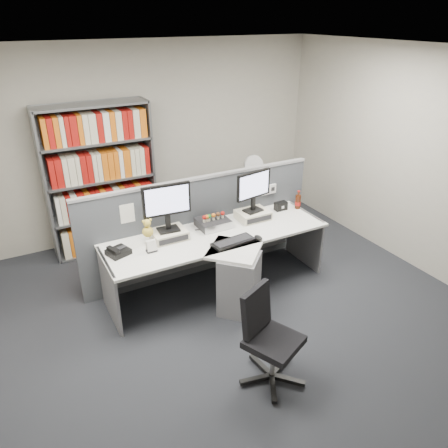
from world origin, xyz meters
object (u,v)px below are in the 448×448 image
mouse (258,238)px  desk_calendar (151,247)px  filing_cabinet (252,207)px  desk_phone (118,252)px  shelving_unit (101,182)px  keyboard (233,242)px  desk (226,263)px  desktop_pc (213,223)px  monitor_right (254,188)px  speaker (281,206)px  monitor_left (167,204)px  cola_bottle (298,202)px  desk_fan (253,167)px  office_chair (267,335)px

mouse → desk_calendar: (-1.14, 0.31, 0.03)m
desk_calendar → filing_cabinet: size_ratio=0.19×
desk_phone → shelving_unit: bearing=81.7°
keyboard → mouse: 0.29m
keyboard → desk_phone: desk_phone is taller
desk → desktop_pc: (0.04, 0.41, 0.31)m
desk_phone → monitor_right: bearing=2.9°
mouse → speaker: size_ratio=0.75×
desktop_pc → filing_cabinet: size_ratio=0.51×
monitor_left → cola_bottle: bearing=-0.4°
monitor_right → keyboard: size_ratio=1.00×
desk → cola_bottle: bearing=16.6°
cola_bottle → desk_fan: size_ratio=0.53×
desk_phone → desk_fan: bearing=25.4°
mouse → filing_cabinet: (0.86, 1.51, -0.39)m
monitor_right → desk_phone: 1.74m
desk_calendar → desk_fan: 2.34m
filing_cabinet → desk: bearing=-130.6°
desk_phone → cola_bottle: (2.37, 0.08, 0.06)m
desktop_pc → cola_bottle: (1.20, -0.04, 0.04)m
mouse → desk_phone: (-1.47, 0.41, 0.01)m
desktop_pc → keyboard: size_ratio=0.71×
desk → monitor_right: monitor_right is taller
desk_calendar → keyboard: bearing=-15.9°
keyboard → desk_calendar: (-0.85, 0.24, 0.04)m
keyboard → mouse: size_ratio=4.18×
filing_cabinet → desktop_pc: bearing=-139.5°
keyboard → office_chair: 1.27m
office_chair → keyboard: bearing=74.6°
mouse → cola_bottle: 1.03m
desk_calendar → mouse: bearing=-15.0°
mouse → office_chair: (-0.62, -1.14, -0.27)m
monitor_left → shelving_unit: (-0.38, 1.46, -0.17)m
desk_phone → desk_fan: (2.33, 1.10, 0.23)m
mouse → office_chair: office_chair is taller
monitor_left → filing_cabinet: 2.15m
desk_calendar → shelving_unit: 1.67m
monitor_right → cola_bottle: size_ratio=2.07×
keyboard → office_chair: bearing=-105.4°
monitor_left → monitor_right: monitor_left is taller
desk_fan → filing_cabinet: bearing=90.0°
mouse → desk_fan: 1.76m
keyboard → mouse: (0.28, -0.06, 0.01)m
cola_bottle → shelving_unit: 2.61m
desk → desk_fan: 1.92m
monitor_left → speaker: (1.55, 0.05, -0.37)m
desk_fan → shelving_unit: bearing=167.9°
desk → desk_fan: bearing=49.4°
mouse → desk_phone: bearing=164.4°
monitor_left → desk_fan: size_ratio=1.18×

